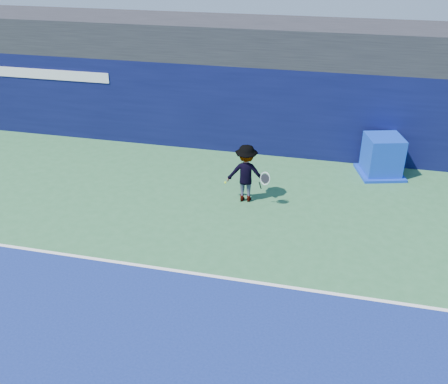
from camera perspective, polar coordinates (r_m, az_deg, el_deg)
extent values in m
plane|color=#2F683C|center=(9.60, -10.65, -19.56)|extent=(80.00, 80.00, 0.00)
cube|color=white|center=(11.65, -4.92, -9.04)|extent=(24.00, 0.10, 0.01)
cube|color=black|center=(17.88, 3.21, 17.03)|extent=(36.00, 3.00, 1.20)
cube|color=#0A0D37|center=(17.46, 2.43, 9.64)|extent=(36.00, 1.00, 3.00)
cube|color=white|center=(19.29, -19.24, 12.56)|extent=(4.50, 0.04, 0.35)
cube|color=#0C31B5|center=(16.50, 17.64, 3.98)|extent=(1.32, 1.32, 1.28)
cube|color=#0C2DB0|center=(16.74, 17.34, 2.11)|extent=(1.65, 1.65, 0.09)
imported|color=silver|center=(14.11, 2.54, 2.15)|extent=(1.15, 0.72, 1.70)
cylinder|color=black|center=(13.92, 4.15, 0.78)|extent=(0.08, 0.15, 0.27)
torus|color=silver|center=(13.74, 4.73, 1.55)|extent=(0.31, 0.18, 0.31)
cylinder|color=black|center=(13.74, 4.73, 1.55)|extent=(0.26, 0.14, 0.26)
sphere|color=#B6E119|center=(13.84, 0.15, 1.09)|extent=(0.06, 0.06, 0.06)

